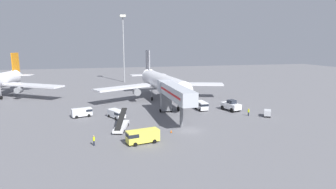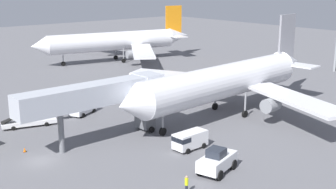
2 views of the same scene
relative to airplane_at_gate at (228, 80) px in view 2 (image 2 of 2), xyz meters
The scene contains 11 objects.
ground_plane 30.35m from the airplane_at_gate, 92.39° to the right, with size 300.00×300.00×0.00m, color slate.
airplane_at_gate is the anchor object (origin of this frame).
jet_bridge 20.99m from the airplane_at_gate, 95.83° to the right, with size 3.48×20.13×7.82m.
pushback_tug 22.16m from the airplane_at_gate, 50.40° to the right, with size 3.85×5.64×2.78m.
belt_loader_truck 29.65m from the airplane_at_gate, 118.62° to the right, with size 3.90×7.69×3.44m.
service_van_rear_right 22.71m from the airplane_at_gate, 129.97° to the right, with size 3.99×5.21×1.84m.
service_van_near_left 26.33m from the airplane_at_gate, 147.36° to the right, with size 4.77×2.92×1.97m.
service_van_far_center 16.55m from the airplane_at_gate, 64.12° to the right, with size 2.35×4.48×2.15m.
ground_crew_worker_foreground 27.75m from the airplane_at_gate, 55.70° to the right, with size 0.50×0.50×1.86m.
safety_cone_alpha 31.05m from the airplane_at_gate, 99.58° to the right, with size 0.38×0.38×0.58m.
airplane_background 51.02m from the airplane_at_gate, 165.14° to the left, with size 43.11×41.81×13.46m.
Camera 2 is at (45.88, -19.81, 20.15)m, focal length 47.96 mm.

